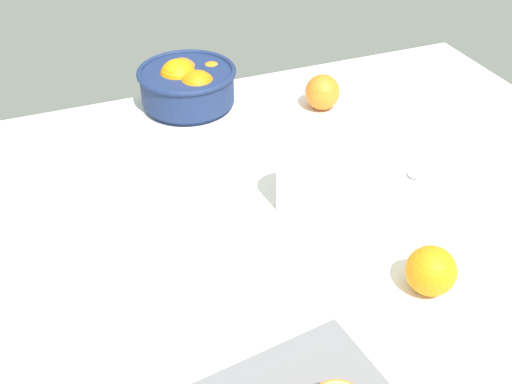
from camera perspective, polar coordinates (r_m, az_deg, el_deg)
name	(u,v)px	position (r cm, az deg, el deg)	size (l,w,h in cm)	color
ground_plane	(276,224)	(108.33, 1.91, -3.09)	(149.71, 108.36, 3.00)	white
fruit_bowl	(188,85)	(139.91, -6.50, 10.17)	(22.62, 22.62, 11.48)	navy
juice_glass	(300,183)	(106.89, 4.21, 0.83)	(8.51, 8.51, 11.52)	white
loose_orange_1	(322,92)	(139.50, 6.37, 9.47)	(8.12, 8.12, 8.12)	orange
loose_orange_2	(431,271)	(95.61, 16.38, -7.23)	(7.85, 7.85, 7.85)	orange
spoon	(422,187)	(118.30, 15.57, 0.50)	(4.14, 16.99, 1.00)	silver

